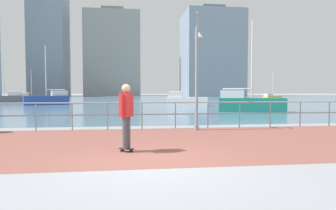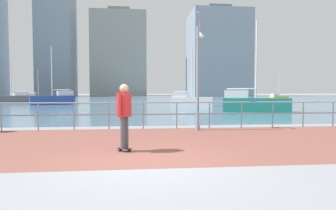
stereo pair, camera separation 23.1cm
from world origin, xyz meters
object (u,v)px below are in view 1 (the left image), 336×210
(sailboat_navy, at_px, (48,99))
(sailboat_ivory, at_px, (272,98))
(sailboat_teal, at_px, (31,98))
(sailboat_gray, at_px, (186,101))
(sailboat_blue, at_px, (249,103))
(lamppost, at_px, (197,65))
(skateboarder, at_px, (126,111))
(sailboat_white, at_px, (6,98))

(sailboat_navy, relative_size, sailboat_ivory, 1.41)
(sailboat_teal, xyz_separation_m, sailboat_ivory, (38.55, -3.86, -0.02))
(sailboat_gray, distance_m, sailboat_blue, 9.35)
(lamppost, relative_size, sailboat_navy, 0.71)
(lamppost, height_order, sailboat_blue, sailboat_blue)
(skateboarder, height_order, sailboat_gray, sailboat_gray)
(sailboat_gray, height_order, sailboat_blue, sailboat_blue)
(sailboat_gray, bearing_deg, sailboat_navy, 162.57)
(skateboarder, distance_m, sailboat_teal, 44.04)
(sailboat_gray, bearing_deg, sailboat_ivory, 41.12)
(lamppost, relative_size, sailboat_white, 0.79)
(skateboarder, xyz_separation_m, sailboat_navy, (-9.33, 27.15, -0.42))
(sailboat_blue, bearing_deg, sailboat_white, 140.93)
(sailboat_navy, distance_m, sailboat_blue, 22.78)
(lamppost, relative_size, sailboat_ivory, 0.99)
(lamppost, height_order, sailboat_gray, sailboat_gray)
(sailboat_navy, bearing_deg, sailboat_ivory, 17.46)
(sailboat_ivory, bearing_deg, sailboat_white, -176.26)
(sailboat_navy, bearing_deg, sailboat_teal, 114.73)
(lamppost, distance_m, sailboat_ivory, 38.80)
(sailboat_navy, xyz_separation_m, sailboat_ivory, (32.11, 10.10, -0.18))
(lamppost, relative_size, sailboat_gray, 0.80)
(sailboat_gray, relative_size, sailboat_white, 0.99)
(sailboat_gray, distance_m, sailboat_navy, 15.83)
(sailboat_navy, bearing_deg, sailboat_blue, -36.42)
(sailboat_ivory, bearing_deg, lamppost, -121.07)
(lamppost, relative_size, skateboarder, 2.69)
(sailboat_teal, height_order, sailboat_white, sailboat_white)
(sailboat_navy, height_order, sailboat_white, sailboat_navy)
(lamppost, bearing_deg, sailboat_white, 122.78)
(sailboat_navy, distance_m, sailboat_teal, 15.38)
(skateboarder, bearing_deg, sailboat_ivory, 58.55)
(sailboat_blue, bearing_deg, lamppost, -123.02)
(skateboarder, bearing_deg, sailboat_teal, 110.98)
(skateboarder, xyz_separation_m, sailboat_ivory, (22.78, 37.25, -0.60))
(sailboat_navy, relative_size, sailboat_white, 1.12)
(sailboat_teal, bearing_deg, sailboat_blue, -47.98)
(sailboat_gray, bearing_deg, lamppost, -99.25)
(lamppost, height_order, sailboat_ivory, sailboat_ivory)
(sailboat_gray, bearing_deg, sailboat_white, 151.62)
(skateboarder, bearing_deg, sailboat_navy, 108.97)
(sailboat_blue, bearing_deg, sailboat_gray, 110.17)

